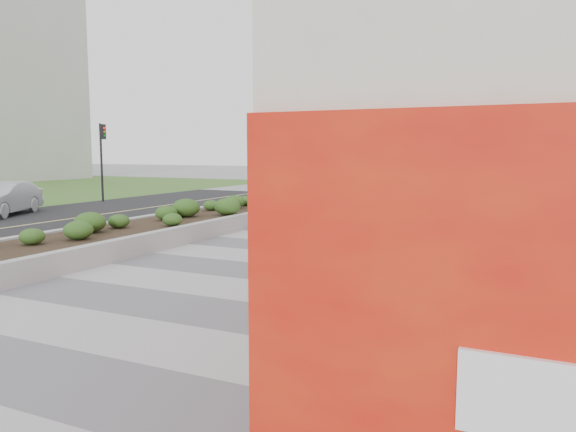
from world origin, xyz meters
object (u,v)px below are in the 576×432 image
object	(u,v)px
planter	(139,229)
traffic_signal_far	(102,150)
skateboarder	(287,232)
car_silver	(2,199)
traffic_signal_near	(256,150)

from	to	relation	value
planter	traffic_signal_far	distance (m)	15.00
planter	skateboarder	world-z (taller)	skateboarder
planter	car_silver	xyz separation A→B (m)	(-10.00, 3.10, 0.30)
planter	traffic_signal_near	bearing A→B (deg)	99.35
traffic_signal_near	traffic_signal_far	world-z (taller)	same
traffic_signal_near	car_silver	xyz separation A→B (m)	(-8.27, -7.40, -2.04)
traffic_signal_near	traffic_signal_far	size ratio (longest dim) A/B	1.00
traffic_signal_far	skateboarder	bearing A→B (deg)	-32.88
car_silver	skateboarder	bearing A→B (deg)	-37.29
traffic_signal_near	skateboarder	size ratio (longest dim) A/B	3.05
traffic_signal_near	skateboarder	xyz separation A→B (m)	(6.82, -10.86, -2.06)
traffic_signal_far	planter	bearing A→B (deg)	-42.46
skateboarder	car_silver	xyz separation A→B (m)	(-15.09, 3.46, 0.02)
traffic_signal_near	traffic_signal_far	distance (m)	9.21
traffic_signal_far	car_silver	xyz separation A→B (m)	(0.93, -6.90, -2.04)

